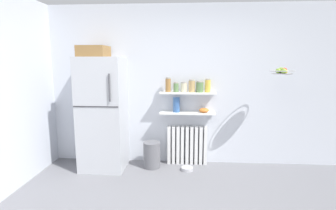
{
  "coord_description": "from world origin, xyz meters",
  "views": [
    {
      "loc": [
        0.04,
        -2.26,
        1.71
      ],
      "look_at": [
        -0.22,
        1.6,
        1.05
      ],
      "focal_mm": 27.82,
      "sensor_mm": 36.0,
      "label": 1
    }
  ],
  "objects_px": {
    "shelf_bowl": "(204,110)",
    "trash_bin": "(152,155)",
    "refrigerator": "(103,111)",
    "radiator": "(187,145)",
    "storage_jar_3": "(192,86)",
    "storage_jar_5": "(208,86)",
    "pet_food_bowl": "(187,169)",
    "storage_jar_2": "(184,87)",
    "storage_jar_4": "(200,87)",
    "storage_jar_1": "(176,87)",
    "hanging_fruit_basket": "(282,71)",
    "vase": "(176,105)",
    "storage_jar_0": "(168,85)"
  },
  "relations": [
    {
      "from": "radiator",
      "to": "refrigerator",
      "type": "bearing_deg",
      "value": -170.17
    },
    {
      "from": "hanging_fruit_basket",
      "to": "storage_jar_2",
      "type": "bearing_deg",
      "value": 167.66
    },
    {
      "from": "radiator",
      "to": "hanging_fruit_basket",
      "type": "distance_m",
      "value": 1.86
    },
    {
      "from": "radiator",
      "to": "storage_jar_2",
      "type": "relative_size",
      "value": 3.99
    },
    {
      "from": "pet_food_bowl",
      "to": "storage_jar_4",
      "type": "bearing_deg",
      "value": 54.4
    },
    {
      "from": "storage_jar_4",
      "to": "pet_food_bowl",
      "type": "xyz_separation_m",
      "value": [
        -0.19,
        -0.26,
        -1.28
      ]
    },
    {
      "from": "storage_jar_4",
      "to": "storage_jar_5",
      "type": "xyz_separation_m",
      "value": [
        0.13,
        0.0,
        0.02
      ]
    },
    {
      "from": "trash_bin",
      "to": "vase",
      "type": "bearing_deg",
      "value": 23.87
    },
    {
      "from": "refrigerator",
      "to": "vase",
      "type": "bearing_deg",
      "value": 9.89
    },
    {
      "from": "vase",
      "to": "pet_food_bowl",
      "type": "bearing_deg",
      "value": -54.52
    },
    {
      "from": "storage_jar_0",
      "to": "shelf_bowl",
      "type": "height_order",
      "value": "storage_jar_0"
    },
    {
      "from": "storage_jar_5",
      "to": "trash_bin",
      "type": "xyz_separation_m",
      "value": [
        -0.88,
        -0.17,
        -1.11
      ]
    },
    {
      "from": "shelf_bowl",
      "to": "storage_jar_1",
      "type": "bearing_deg",
      "value": 180.0
    },
    {
      "from": "trash_bin",
      "to": "pet_food_bowl",
      "type": "distance_m",
      "value": 0.61
    },
    {
      "from": "hanging_fruit_basket",
      "to": "storage_jar_4",
      "type": "bearing_deg",
      "value": 165.07
    },
    {
      "from": "storage_jar_1",
      "to": "shelf_bowl",
      "type": "bearing_deg",
      "value": -0.0
    },
    {
      "from": "storage_jar_0",
      "to": "storage_jar_4",
      "type": "height_order",
      "value": "storage_jar_0"
    },
    {
      "from": "radiator",
      "to": "storage_jar_4",
      "type": "bearing_deg",
      "value": -8.99
    },
    {
      "from": "storage_jar_3",
      "to": "pet_food_bowl",
      "type": "height_order",
      "value": "storage_jar_3"
    },
    {
      "from": "storage_jar_3",
      "to": "storage_jar_2",
      "type": "bearing_deg",
      "value": 180.0
    },
    {
      "from": "storage_jar_2",
      "to": "pet_food_bowl",
      "type": "xyz_separation_m",
      "value": [
        0.07,
        -0.26,
        -1.27
      ]
    },
    {
      "from": "storage_jar_2",
      "to": "storage_jar_5",
      "type": "distance_m",
      "value": 0.38
    },
    {
      "from": "storage_jar_3",
      "to": "pet_food_bowl",
      "type": "distance_m",
      "value": 1.32
    },
    {
      "from": "refrigerator",
      "to": "storage_jar_0",
      "type": "height_order",
      "value": "refrigerator"
    },
    {
      "from": "refrigerator",
      "to": "radiator",
      "type": "bearing_deg",
      "value": 9.83
    },
    {
      "from": "radiator",
      "to": "storage_jar_0",
      "type": "relative_size",
      "value": 2.79
    },
    {
      "from": "vase",
      "to": "trash_bin",
      "type": "distance_m",
      "value": 0.9
    },
    {
      "from": "storage_jar_1",
      "to": "pet_food_bowl",
      "type": "xyz_separation_m",
      "value": [
        0.19,
        -0.26,
        -1.27
      ]
    },
    {
      "from": "refrigerator",
      "to": "storage_jar_1",
      "type": "xyz_separation_m",
      "value": [
        1.15,
        0.2,
        0.37
      ]
    },
    {
      "from": "storage_jar_4",
      "to": "storage_jar_5",
      "type": "bearing_deg",
      "value": 0.0
    },
    {
      "from": "storage_jar_4",
      "to": "shelf_bowl",
      "type": "distance_m",
      "value": 0.39
    },
    {
      "from": "refrigerator",
      "to": "storage_jar_0",
      "type": "bearing_deg",
      "value": 11.17
    },
    {
      "from": "refrigerator",
      "to": "storage_jar_3",
      "type": "relative_size",
      "value": 9.54
    },
    {
      "from": "storage_jar_4",
      "to": "vase",
      "type": "bearing_deg",
      "value": 180.0
    },
    {
      "from": "storage_jar_1",
      "to": "pet_food_bowl",
      "type": "distance_m",
      "value": 1.31
    },
    {
      "from": "shelf_bowl",
      "to": "hanging_fruit_basket",
      "type": "xyz_separation_m",
      "value": [
        1.08,
        -0.31,
        0.64
      ]
    },
    {
      "from": "radiator",
      "to": "hanging_fruit_basket",
      "type": "height_order",
      "value": "hanging_fruit_basket"
    },
    {
      "from": "vase",
      "to": "storage_jar_3",
      "type": "bearing_deg",
      "value": 0.0
    },
    {
      "from": "vase",
      "to": "shelf_bowl",
      "type": "distance_m",
      "value": 0.45
    },
    {
      "from": "storage_jar_2",
      "to": "vase",
      "type": "distance_m",
      "value": 0.31
    },
    {
      "from": "storage_jar_2",
      "to": "pet_food_bowl",
      "type": "distance_m",
      "value": 1.3
    },
    {
      "from": "storage_jar_3",
      "to": "storage_jar_5",
      "type": "relative_size",
      "value": 0.93
    },
    {
      "from": "shelf_bowl",
      "to": "pet_food_bowl",
      "type": "relative_size",
      "value": 0.86
    },
    {
      "from": "storage_jar_4",
      "to": "shelf_bowl",
      "type": "height_order",
      "value": "storage_jar_4"
    },
    {
      "from": "radiator",
      "to": "storage_jar_3",
      "type": "relative_size",
      "value": 3.23
    },
    {
      "from": "refrigerator",
      "to": "trash_bin",
      "type": "relative_size",
      "value": 4.6
    },
    {
      "from": "storage_jar_5",
      "to": "vase",
      "type": "distance_m",
      "value": 0.59
    },
    {
      "from": "refrigerator",
      "to": "vase",
      "type": "height_order",
      "value": "refrigerator"
    },
    {
      "from": "storage_jar_1",
      "to": "storage_jar_2",
      "type": "xyz_separation_m",
      "value": [
        0.13,
        0.0,
        0.0
      ]
    },
    {
      "from": "shelf_bowl",
      "to": "trash_bin",
      "type": "xyz_separation_m",
      "value": [
        -0.83,
        -0.17,
        -0.71
      ]
    }
  ]
}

